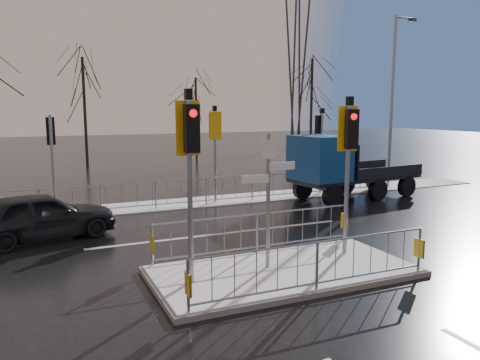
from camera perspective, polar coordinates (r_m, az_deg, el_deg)
name	(u,v)px	position (r m, az deg, el deg)	size (l,w,h in m)	color
ground	(283,274)	(10.99, 5.26, -11.34)	(120.00, 120.00, 0.00)	black
snow_verge	(177,204)	(18.69, -7.66, -2.90)	(30.00, 2.00, 0.04)	white
lane_markings	(290,279)	(10.72, 6.15, -11.86)	(8.00, 11.38, 0.01)	silver
traffic_island	(283,258)	(10.87, 5.21, -9.39)	(6.00, 3.04, 4.15)	slate
far_kerb_fixtures	(188,180)	(18.12, -6.38, -0.03)	(18.00, 0.65, 3.83)	gray
car_far_lane	(41,216)	(14.64, -23.10, -4.05)	(1.66, 4.14, 1.41)	black
flatbed_truck	(335,166)	(19.49, 11.49, 1.69)	(6.03, 2.82, 2.69)	black
tree_far_a	(84,91)	(31.17, -18.50, 10.24)	(3.75, 3.75, 7.08)	black
tree_far_b	(196,103)	(34.81, -5.39, 9.38)	(3.25, 3.25, 6.14)	black
tree_far_c	(312,89)	(35.57, 8.74, 10.86)	(4.00, 4.00, 7.55)	black
street_lamp_right	(393,95)	(23.47, 18.20, 9.83)	(1.25, 0.18, 8.00)	gray
pylon_wires	(287,28)	(45.34, 5.72, 17.92)	(70.00, 2.38, 19.97)	#2D3033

